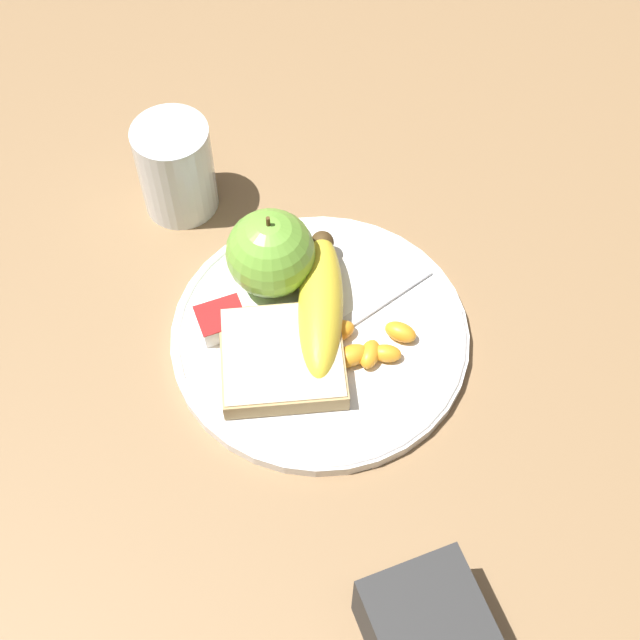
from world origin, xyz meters
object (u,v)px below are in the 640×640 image
(banana, at_px, (321,302))
(plate, at_px, (320,335))
(fork, at_px, (335,331))
(condiment_caddy, at_px, (425,628))
(bread_slice, at_px, (283,358))
(jam_packet, at_px, (221,321))
(juice_glass, at_px, (176,170))
(apple, at_px, (271,253))

(banana, bearing_deg, plate, -113.02)
(fork, bearing_deg, plate, -36.64)
(banana, xyz_separation_m, condiment_caddy, (-0.03, -0.29, 0.00))
(banana, relative_size, bread_slice, 1.22)
(jam_packet, bearing_deg, banana, -12.10)
(bread_slice, height_order, condiment_caddy, condiment_caddy)
(juice_glass, height_order, jam_packet, juice_glass)
(plate, height_order, banana, banana)
(jam_packet, bearing_deg, plate, -24.21)
(fork, xyz_separation_m, jam_packet, (-0.09, 0.04, 0.01))
(fork, bearing_deg, banana, -92.69)
(juice_glass, bearing_deg, condiment_caddy, -84.36)
(banana, distance_m, condiment_caddy, 0.29)
(plate, relative_size, condiment_caddy, 3.37)
(bread_slice, distance_m, condiment_caddy, 0.25)
(plate, xyz_separation_m, condiment_caddy, (-0.02, -0.27, 0.03))
(bread_slice, bearing_deg, apple, 76.38)
(banana, height_order, jam_packet, banana)
(apple, height_order, fork, apple)
(apple, distance_m, jam_packet, 0.07)
(banana, height_order, condiment_caddy, condiment_caddy)
(apple, height_order, condiment_caddy, apple)
(juice_glass, distance_m, condiment_caddy, 0.47)
(bread_slice, bearing_deg, banana, 36.57)
(condiment_caddy, bearing_deg, fork, 82.11)
(apple, bearing_deg, condiment_caddy, -90.62)
(apple, bearing_deg, jam_packet, -150.24)
(jam_packet, bearing_deg, bread_slice, -55.75)
(banana, xyz_separation_m, fork, (0.01, -0.02, -0.02))
(bread_slice, bearing_deg, plate, 24.80)
(plate, xyz_separation_m, bread_slice, (-0.04, -0.02, 0.02))
(condiment_caddy, bearing_deg, plate, 84.92)
(condiment_caddy, bearing_deg, jam_packet, 100.25)
(condiment_caddy, bearing_deg, apple, 89.38)
(apple, relative_size, jam_packet, 2.17)
(plate, height_order, condiment_caddy, condiment_caddy)
(plate, bearing_deg, condiment_caddy, -95.08)
(plate, distance_m, fork, 0.01)
(apple, height_order, banana, apple)
(condiment_caddy, bearing_deg, banana, 83.79)
(bread_slice, xyz_separation_m, condiment_caddy, (0.02, -0.25, 0.01))
(plate, relative_size, bread_slice, 2.08)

